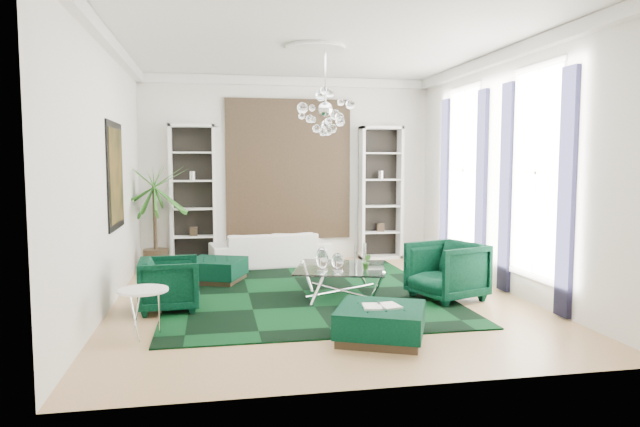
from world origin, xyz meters
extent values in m
cube|color=tan|center=(0.00, 0.00, -0.01)|extent=(6.00, 7.00, 0.02)
cube|color=white|center=(0.00, 0.00, 3.81)|extent=(6.00, 7.00, 0.02)
cube|color=silver|center=(0.00, 3.51, 1.90)|extent=(6.00, 0.02, 3.80)
cube|color=silver|center=(0.00, -3.51, 1.90)|extent=(6.00, 0.02, 3.80)
cube|color=silver|center=(-3.01, 0.00, 1.90)|extent=(0.02, 7.00, 3.80)
cube|color=silver|center=(3.01, 0.00, 1.90)|extent=(0.02, 7.00, 3.80)
cylinder|color=white|center=(0.00, 0.30, 3.77)|extent=(0.90, 0.90, 0.05)
cube|color=black|center=(0.00, 3.46, 1.90)|extent=(2.50, 0.06, 2.80)
cube|color=black|center=(-2.97, 0.60, 1.85)|extent=(0.04, 1.30, 1.60)
cube|color=white|center=(2.99, -0.90, 1.90)|extent=(0.03, 1.10, 2.90)
cube|color=black|center=(2.96, -1.68, 1.65)|extent=(0.07, 0.30, 3.25)
cube|color=black|center=(2.96, -0.12, 1.65)|extent=(0.07, 0.30, 3.25)
cube|color=white|center=(2.99, 1.50, 1.90)|extent=(0.03, 1.10, 2.90)
cube|color=black|center=(2.96, 0.72, 1.65)|extent=(0.07, 0.30, 3.25)
cube|color=black|center=(2.96, 2.28, 1.65)|extent=(0.07, 0.30, 3.25)
cube|color=black|center=(-0.17, 0.46, 0.01)|extent=(4.20, 5.00, 0.02)
imported|color=silver|center=(-0.47, 2.83, 0.33)|extent=(2.38, 1.18, 0.67)
imported|color=black|center=(-2.16, -0.32, 0.37)|extent=(0.86, 0.84, 0.74)
imported|color=black|center=(1.86, -0.43, 0.43)|extent=(1.20, 1.19, 0.87)
cube|color=black|center=(-1.53, 1.47, 0.20)|extent=(1.15, 1.15, 0.39)
cube|color=black|center=(0.33, -2.13, 0.19)|extent=(1.28, 1.28, 0.39)
cube|color=white|center=(0.33, -2.13, 0.40)|extent=(0.43, 0.29, 0.03)
cylinder|color=white|center=(-2.38, -1.50, 0.28)|extent=(0.59, 0.59, 0.56)
imported|color=#2B6C1F|center=(0.68, -0.22, 0.57)|extent=(0.16, 0.14, 0.23)
camera|label=1|loc=(-1.55, -8.33, 2.05)|focal=32.00mm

